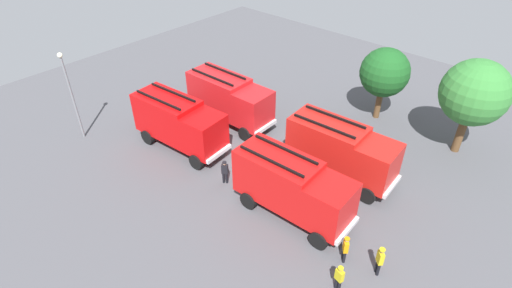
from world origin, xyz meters
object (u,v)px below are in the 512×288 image
(firefighter_0, at_px, (339,277))
(tree_1, at_px, (475,93))
(fire_truck_2, at_px, (229,98))
(traffic_cone_0, at_px, (394,168))
(firefighter_2, at_px, (380,260))
(fire_truck_3, at_px, (341,149))
(tree_0, at_px, (385,73))
(fire_truck_1, at_px, (292,185))
(lamppost, at_px, (70,90))
(firefighter_1, at_px, (265,97))
(traffic_cone_1, at_px, (347,209))
(fire_truck_0, at_px, (179,121))
(firefighter_4, at_px, (225,171))
(firefighter_3, at_px, (345,248))

(firefighter_0, xyz_separation_m, tree_1, (0.05, 15.51, 3.73))
(fire_truck_2, distance_m, traffic_cone_0, 13.09)
(firefighter_2, height_order, tree_1, tree_1)
(fire_truck_3, distance_m, tree_0, 8.73)
(fire_truck_1, height_order, tree_1, tree_1)
(lamppost, bearing_deg, tree_0, 48.97)
(firefighter_1, distance_m, traffic_cone_1, 13.29)
(fire_truck_0, distance_m, lamppost, 7.92)
(fire_truck_3, xyz_separation_m, firefighter_4, (-5.00, -5.53, -1.21))
(fire_truck_2, xyz_separation_m, fire_truck_3, (10.04, 0.01, 0.00))
(fire_truck_2, relative_size, traffic_cone_0, 10.33)
(fire_truck_3, bearing_deg, fire_truck_1, -95.48)
(traffic_cone_0, height_order, traffic_cone_1, traffic_cone_1)
(fire_truck_3, xyz_separation_m, firefighter_3, (4.05, -5.77, -1.20))
(fire_truck_3, bearing_deg, lamppost, -155.48)
(tree_0, bearing_deg, tree_1, -3.04)
(firefighter_3, bearing_deg, traffic_cone_0, -119.25)
(traffic_cone_0, xyz_separation_m, lamppost, (-19.40, -11.66, 3.58))
(fire_truck_2, relative_size, firefighter_1, 4.34)
(fire_truck_2, xyz_separation_m, firefighter_1, (0.62, 3.52, -1.22))
(fire_truck_2, relative_size, tree_0, 1.25)
(fire_truck_2, xyz_separation_m, tree_0, (8.37, 8.39, 1.77))
(traffic_cone_0, xyz_separation_m, traffic_cone_1, (-0.30, -5.36, 0.01))
(fire_truck_1, distance_m, fire_truck_3, 4.86)
(firefighter_3, distance_m, firefighter_4, 9.05)
(firefighter_1, relative_size, firefighter_2, 0.92)
(firefighter_1, bearing_deg, firefighter_2, -5.51)
(firefighter_2, bearing_deg, fire_truck_3, -89.70)
(firefighter_1, relative_size, firefighter_4, 0.99)
(firefighter_2, xyz_separation_m, firefighter_3, (-1.68, -0.45, -0.08))
(tree_0, bearing_deg, firefighter_1, -147.83)
(firefighter_4, xyz_separation_m, traffic_cone_1, (7.34, 2.87, -0.59))
(firefighter_2, relative_size, firefighter_3, 1.07)
(fire_truck_1, distance_m, firefighter_2, 6.01)
(fire_truck_2, distance_m, firefighter_0, 16.61)
(fire_truck_0, xyz_separation_m, fire_truck_3, (10.25, 4.80, 0.00))
(fire_truck_1, distance_m, lamppost, 17.19)
(fire_truck_1, distance_m, firefighter_1, 12.54)
(firefighter_4, xyz_separation_m, lamppost, (-11.76, -3.43, 2.99))
(fire_truck_0, xyz_separation_m, traffic_cone_0, (12.89, 7.51, -1.80))
(tree_1, relative_size, traffic_cone_1, 9.56)
(fire_truck_2, bearing_deg, firefighter_4, -49.25)
(tree_1, bearing_deg, fire_truck_2, -151.53)
(fire_truck_0, height_order, fire_truck_3, same)
(firefighter_0, height_order, tree_0, tree_0)
(fire_truck_0, distance_m, fire_truck_1, 10.09)
(fire_truck_0, relative_size, fire_truck_1, 1.01)
(tree_0, relative_size, traffic_cone_0, 8.29)
(firefighter_0, relative_size, firefighter_4, 0.98)
(fire_truck_2, height_order, tree_0, tree_0)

